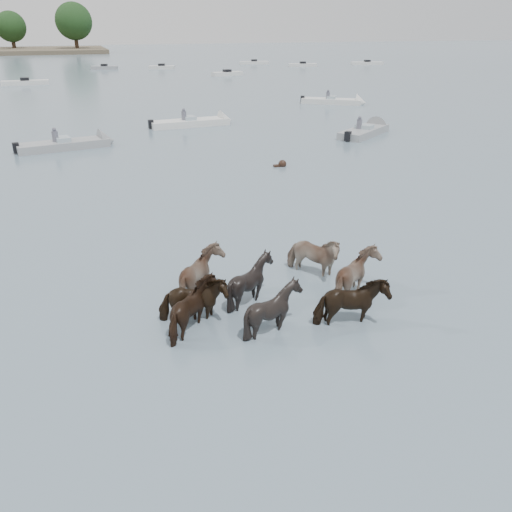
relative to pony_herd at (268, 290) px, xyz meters
name	(u,v)px	position (x,y,z in m)	size (l,w,h in m)	color
ground	(186,375)	(-2.73, -2.22, -0.51)	(400.00, 400.00, 0.00)	slate
pony_herd	(268,290)	(0.00, 0.00, 0.00)	(6.50, 4.44, 1.61)	black
swimming_pony	(282,164)	(6.00, 13.94, -0.41)	(0.72, 0.44, 0.44)	black
motorboat_b	(77,144)	(-4.16, 22.41, -0.29)	(6.03, 2.63, 1.92)	gray
motorboat_c	(200,122)	(4.82, 27.39, -0.29)	(6.50, 2.09, 1.92)	silver
motorboat_d	(368,130)	(15.06, 20.37, -0.29)	(5.35, 4.47, 1.92)	gray
motorboat_e	(340,102)	(20.01, 34.01, -0.29)	(5.87, 4.70, 1.92)	silver
distant_flotilla	(85,72)	(-1.23, 76.40, -0.25)	(105.14, 26.65, 0.93)	silver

